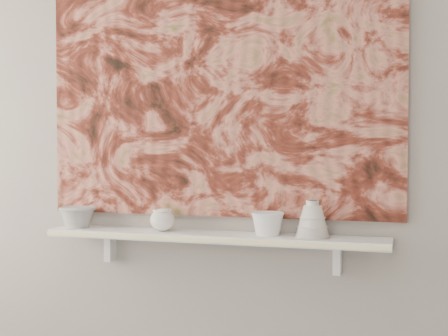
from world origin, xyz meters
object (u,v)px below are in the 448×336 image
at_px(painting, 219,83).
at_px(cup_cream, 163,220).
at_px(shelf, 213,237).
at_px(bell_vessel, 312,219).
at_px(bowl_grey, 77,217).
at_px(bowl_white, 268,224).

relative_size(painting, cup_cream, 14.70).
xyz_separation_m(shelf, bell_vessel, (0.40, 0.00, 0.09)).
relative_size(shelf, painting, 0.93).
distance_m(shelf, painting, 0.63).
xyz_separation_m(shelf, cup_cream, (-0.22, 0.00, 0.06)).
bearing_deg(shelf, bowl_grey, 180.00).
height_order(bowl_grey, cup_cream, same).
xyz_separation_m(painting, bowl_grey, (-0.61, -0.08, -0.56)).
height_order(bowl_grey, bell_vessel, bell_vessel).
xyz_separation_m(bowl_grey, cup_cream, (0.39, 0.00, 0.00)).
height_order(painting, bell_vessel, painting).
relative_size(cup_cream, bowl_white, 0.79).
distance_m(shelf, bowl_white, 0.23).
bearing_deg(bell_vessel, bowl_grey, 180.00).
relative_size(shelf, bell_vessel, 9.80).
xyz_separation_m(painting, cup_cream, (-0.22, -0.08, -0.56)).
bearing_deg(shelf, bell_vessel, 0.00).
distance_m(painting, bowl_white, 0.61).
distance_m(cup_cream, bell_vessel, 0.62).
relative_size(painting, bowl_grey, 9.38).
height_order(shelf, painting, painting).
xyz_separation_m(painting, bowl_white, (0.23, -0.08, -0.56)).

